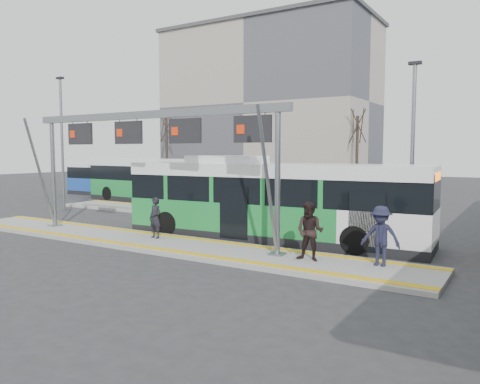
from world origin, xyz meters
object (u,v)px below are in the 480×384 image
at_px(hero_bus, 271,202).
at_px(passenger_c, 381,236).
at_px(passenger_a, 155,218).
at_px(gantry, 148,137).
at_px(passenger_b, 310,231).

xyz_separation_m(hero_bus, passenger_c, (5.34, -2.73, -0.53)).
distance_m(hero_bus, passenger_c, 6.02).
xyz_separation_m(passenger_a, passenger_c, (9.16, 0.17, 0.10)).
xyz_separation_m(gantry, passenger_a, (0.14, 0.18, -3.31)).
height_order(hero_bus, passenger_b, hero_bus).
distance_m(gantry, passenger_a, 3.31).
bearing_deg(passenger_b, passenger_a, 174.03).
height_order(gantry, hero_bus, gantry).
height_order(gantry, passenger_c, gantry).
bearing_deg(passenger_c, passenger_b, -165.54).
xyz_separation_m(gantry, passenger_c, (9.31, 0.35, -3.21)).
bearing_deg(passenger_b, hero_bus, 131.30).
relative_size(hero_bus, passenger_c, 6.90).
relative_size(passenger_a, passenger_c, 0.89).
xyz_separation_m(passenger_a, passenger_b, (7.01, -0.36, 0.12)).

